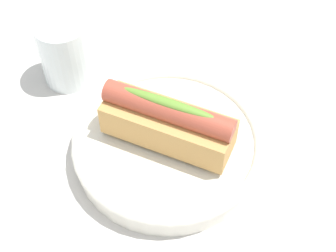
% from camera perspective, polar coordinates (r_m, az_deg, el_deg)
% --- Properties ---
extents(ground_plane, '(2.40, 2.40, 0.00)m').
position_cam_1_polar(ground_plane, '(0.58, 1.53, -5.44)').
color(ground_plane, beige).
extents(serving_bowl, '(0.23, 0.23, 0.03)m').
position_cam_1_polar(serving_bowl, '(0.58, -0.00, -2.20)').
color(serving_bowl, silver).
rests_on(serving_bowl, ground_plane).
extents(hotdog_front, '(0.16, 0.07, 0.06)m').
position_cam_1_polar(hotdog_front, '(0.55, -0.00, 0.51)').
color(hotdog_front, tan).
rests_on(hotdog_front, serving_bowl).
extents(water_glass, '(0.07, 0.07, 0.09)m').
position_cam_1_polar(water_glass, '(0.67, -11.77, 8.04)').
color(water_glass, white).
rests_on(water_glass, ground_plane).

